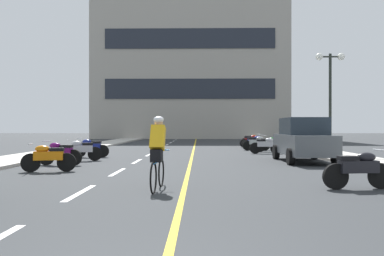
# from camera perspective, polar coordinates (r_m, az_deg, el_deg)

# --- Properties ---
(ground_plane) EXTENTS (140.00, 140.00, 0.00)m
(ground_plane) POSITION_cam_1_polar(r_m,az_deg,el_deg) (23.75, -0.43, -3.32)
(ground_plane) COLOR #2D3033
(curb_left) EXTENTS (2.40, 72.00, 0.12)m
(curb_left) POSITION_cam_1_polar(r_m,az_deg,el_deg) (27.85, -15.27, -2.69)
(curb_left) COLOR #B7B2A8
(curb_left) RESTS_ON ground
(curb_right) EXTENTS (2.40, 72.00, 0.12)m
(curb_right) POSITION_cam_1_polar(r_m,az_deg,el_deg) (27.54, 14.90, -2.73)
(curb_right) COLOR #B7B2A8
(curb_right) RESTS_ON ground
(lane_dash_1) EXTENTS (0.14, 2.20, 0.01)m
(lane_dash_1) POSITION_cam_1_polar(r_m,az_deg,el_deg) (9.19, -15.60, -8.84)
(lane_dash_1) COLOR silver
(lane_dash_1) RESTS_ON ground
(lane_dash_2) EXTENTS (0.14, 2.20, 0.01)m
(lane_dash_2) POSITION_cam_1_polar(r_m,az_deg,el_deg) (13.04, -10.54, -6.17)
(lane_dash_2) COLOR silver
(lane_dash_2) RESTS_ON ground
(lane_dash_3) EXTENTS (0.14, 2.20, 0.01)m
(lane_dash_3) POSITION_cam_1_polar(r_m,az_deg,el_deg) (16.96, -7.82, -4.71)
(lane_dash_3) COLOR silver
(lane_dash_3) RESTS_ON ground
(lane_dash_4) EXTENTS (0.14, 2.20, 0.01)m
(lane_dash_4) POSITION_cam_1_polar(r_m,az_deg,el_deg) (20.91, -6.14, -3.79)
(lane_dash_4) COLOR silver
(lane_dash_4) RESTS_ON ground
(lane_dash_5) EXTENTS (0.14, 2.20, 0.01)m
(lane_dash_5) POSITION_cam_1_polar(r_m,az_deg,el_deg) (24.88, -4.99, -3.16)
(lane_dash_5) COLOR silver
(lane_dash_5) RESTS_ON ground
(lane_dash_6) EXTENTS (0.14, 2.20, 0.01)m
(lane_dash_6) POSITION_cam_1_polar(r_m,az_deg,el_deg) (28.85, -4.16, -2.70)
(lane_dash_6) COLOR silver
(lane_dash_6) RESTS_ON ground
(lane_dash_7) EXTENTS (0.14, 2.20, 0.01)m
(lane_dash_7) POSITION_cam_1_polar(r_m,az_deg,el_deg) (32.83, -3.53, -2.36)
(lane_dash_7) COLOR silver
(lane_dash_7) RESTS_ON ground
(lane_dash_8) EXTENTS (0.14, 2.20, 0.01)m
(lane_dash_8) POSITION_cam_1_polar(r_m,az_deg,el_deg) (36.82, -3.04, -2.09)
(lane_dash_8) COLOR silver
(lane_dash_8) RESTS_ON ground
(lane_dash_9) EXTENTS (0.14, 2.20, 0.01)m
(lane_dash_9) POSITION_cam_1_polar(r_m,az_deg,el_deg) (40.81, -2.64, -1.87)
(lane_dash_9) COLOR silver
(lane_dash_9) RESTS_ON ground
(lane_dash_10) EXTENTS (0.14, 2.20, 0.01)m
(lane_dash_10) POSITION_cam_1_polar(r_m,az_deg,el_deg) (44.80, -2.32, -1.69)
(lane_dash_10) COLOR silver
(lane_dash_10) RESTS_ON ground
(lane_dash_11) EXTENTS (0.14, 2.20, 0.01)m
(lane_dash_11) POSITION_cam_1_polar(r_m,az_deg,el_deg) (48.79, -2.04, -1.54)
(lane_dash_11) COLOR silver
(lane_dash_11) RESTS_ON ground
(centre_line_yellow) EXTENTS (0.12, 66.00, 0.01)m
(centre_line_yellow) POSITION_cam_1_polar(r_m,az_deg,el_deg) (26.74, 0.27, -2.93)
(centre_line_yellow) COLOR gold
(centre_line_yellow) RESTS_ON ground
(office_building) EXTENTS (24.12, 9.87, 19.97)m
(office_building) POSITION_cam_1_polar(r_m,az_deg,el_deg) (53.28, -0.20, 9.38)
(office_building) COLOR #9E998E
(office_building) RESTS_ON ground
(street_lamp_mid) EXTENTS (1.46, 0.36, 5.04)m
(street_lamp_mid) POSITION_cam_1_polar(r_m,az_deg,el_deg) (21.47, 19.05, 6.49)
(street_lamp_mid) COLOR black
(street_lamp_mid) RESTS_ON curb_right
(parked_car_near) EXTENTS (1.94, 4.21, 1.82)m
(parked_car_near) POSITION_cam_1_polar(r_m,az_deg,el_deg) (17.13, 15.54, -1.61)
(parked_car_near) COLOR black
(parked_car_near) RESTS_ON ground
(motorcycle_2) EXTENTS (1.70, 0.60, 0.92)m
(motorcycle_2) POSITION_cam_1_polar(r_m,az_deg,el_deg) (10.07, 22.62, -5.37)
(motorcycle_2) COLOR black
(motorcycle_2) RESTS_ON ground
(motorcycle_3) EXTENTS (1.69, 0.62, 0.92)m
(motorcycle_3) POSITION_cam_1_polar(r_m,az_deg,el_deg) (13.63, -19.75, -3.92)
(motorcycle_3) COLOR black
(motorcycle_3) RESTS_ON ground
(motorcycle_4) EXTENTS (1.70, 0.60, 0.92)m
(motorcycle_4) POSITION_cam_1_polar(r_m,az_deg,el_deg) (15.80, -18.28, -3.36)
(motorcycle_4) COLOR black
(motorcycle_4) RESTS_ON ground
(motorcycle_5) EXTENTS (1.65, 0.77, 0.92)m
(motorcycle_5) POSITION_cam_1_polar(r_m,az_deg,el_deg) (17.52, -15.48, -3.02)
(motorcycle_5) COLOR black
(motorcycle_5) RESTS_ON ground
(motorcycle_6) EXTENTS (1.70, 0.60, 0.92)m
(motorcycle_6) POSITION_cam_1_polar(r_m,az_deg,el_deg) (19.51, -14.19, -2.69)
(motorcycle_6) COLOR black
(motorcycle_6) RESTS_ON ground
(motorcycle_7) EXTENTS (1.70, 0.60, 0.92)m
(motorcycle_7) POSITION_cam_1_polar(r_m,az_deg,el_deg) (21.92, 10.44, -2.38)
(motorcycle_7) COLOR black
(motorcycle_7) RESTS_ON ground
(motorcycle_8) EXTENTS (1.70, 0.60, 0.92)m
(motorcycle_8) POSITION_cam_1_polar(r_m,az_deg,el_deg) (23.55, 10.97, -2.21)
(motorcycle_8) COLOR black
(motorcycle_8) RESTS_ON ground
(motorcycle_9) EXTENTS (1.70, 0.60, 0.92)m
(motorcycle_9) POSITION_cam_1_polar(r_m,az_deg,el_deg) (24.88, 9.15, -2.08)
(motorcycle_9) COLOR black
(motorcycle_9) RESTS_ON ground
(motorcycle_10) EXTENTS (1.70, 0.60, 0.92)m
(motorcycle_10) POSITION_cam_1_polar(r_m,az_deg,el_deg) (26.81, 8.87, -1.92)
(motorcycle_10) COLOR black
(motorcycle_10) RESTS_ON ground
(motorcycle_11) EXTENTS (1.65, 0.75, 0.92)m
(motorcycle_11) POSITION_cam_1_polar(r_m,az_deg,el_deg) (28.65, 8.41, -1.79)
(motorcycle_11) COLOR black
(motorcycle_11) RESTS_ON ground
(motorcycle_12) EXTENTS (1.70, 0.60, 0.92)m
(motorcycle_12) POSITION_cam_1_polar(r_m,az_deg,el_deg) (30.74, 8.49, -1.65)
(motorcycle_12) COLOR black
(motorcycle_12) RESTS_ON ground
(cyclist_rider) EXTENTS (0.42, 1.77, 1.71)m
(cyclist_rider) POSITION_cam_1_polar(r_m,az_deg,el_deg) (9.23, -4.91, -3.28)
(cyclist_rider) COLOR black
(cyclist_rider) RESTS_ON ground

